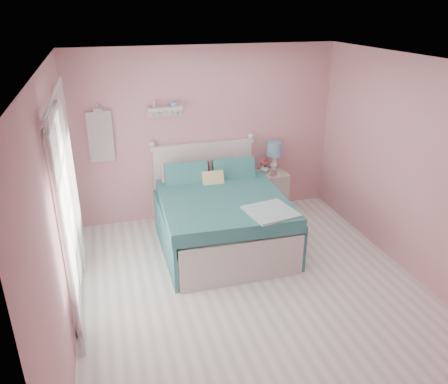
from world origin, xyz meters
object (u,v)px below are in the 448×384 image
bed (220,217)px  teacup (274,173)px  table_lamp (274,151)px  nightstand (271,192)px  vase (264,168)px

bed → teacup: (1.05, 0.67, 0.29)m
bed → table_lamp: 1.52m
bed → table_lamp: (1.12, 0.84, 0.60)m
table_lamp → teacup: size_ratio=5.27×
bed → teacup: size_ratio=22.30×
nightstand → vase: bearing=159.1°
vase → teacup: bearing=-58.6°
table_lamp → bed: bearing=-142.9°
bed → nightstand: bearing=38.5°
vase → teacup: size_ratio=1.52×
bed → teacup: bearing=34.7°
nightstand → table_lamp: size_ratio=1.34×
bed → table_lamp: bed is taller
bed → vase: bearing=43.1°
bed → teacup: bed is taller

